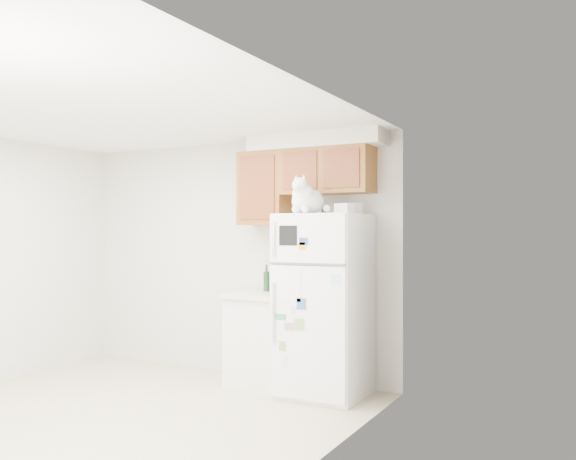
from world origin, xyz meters
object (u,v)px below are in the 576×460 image
Objects in this scene: bottle_green at (266,278)px; bottle_amber at (275,279)px; cat at (307,199)px; storage_box_front at (344,208)px; refrigerator at (324,305)px; storage_box_back at (351,209)px; base_counter at (264,339)px.

bottle_amber is (0.12, -0.04, -0.01)m from bottle_green.
cat is 0.36m from storage_box_front.
cat reaches higher than refrigerator.
cat is 0.44m from storage_box_back.
storage_box_back is at bearing 109.72° from storage_box_front.
storage_box_front is at bearing -9.59° from base_counter.
storage_box_back is (0.92, 0.03, 1.29)m from base_counter.
bottle_amber is at bearing -171.36° from storage_box_back.
storage_box_front reaches higher than bottle_green.
base_counter is at bearing -115.03° from bottle_amber.
cat is at bearing -35.59° from bottle_amber.
cat is at bearing -146.66° from storage_box_front.
bottle_green is at bearing 162.67° from refrigerator.
base_counter is 3.54× the size of bottle_amber.
storage_box_back is 1.20× the size of storage_box_front.
refrigerator is at bearing 65.54° from cat.
bottle_amber is (-0.86, 0.09, -0.70)m from storage_box_back.
refrigerator is 0.93m from storage_box_front.
bottle_amber is at bearing 177.52° from storage_box_front.
refrigerator is at bearing -17.54° from bottle_amber.
refrigerator is 0.82m from bottle_green.
base_counter is at bearing 156.38° from cat.
storage_box_back reaches higher than storage_box_front.
storage_box_front is (0.93, -0.16, 1.28)m from base_counter.
storage_box_front is (0.33, 0.11, -0.09)m from cat.
base_counter is 0.60m from bottle_amber.
bottle_amber is at bearing 162.46° from refrigerator.
refrigerator is 9.44× the size of storage_box_back.
cat reaches higher than storage_box_back.
cat is (-0.09, -0.19, 0.98)m from refrigerator.
storage_box_back is (0.23, 0.11, 0.90)m from refrigerator.
bottle_green is at bearing 111.52° from base_counter.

